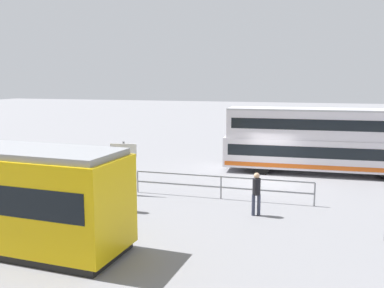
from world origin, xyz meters
name	(u,v)px	position (x,y,z in m)	size (l,w,h in m)	color
ground_plane	(269,181)	(0.00, 0.00, 0.00)	(160.00, 160.00, 0.00)	gray
double_decker_bus	(328,141)	(-3.04, -2.83, 1.94)	(11.97, 2.99, 3.79)	silver
pedestrian_near_railing	(125,189)	(5.19, 6.99, 0.97)	(0.36, 0.36, 1.69)	#33384C
pedestrian_crossing	(256,191)	(-0.13, 6.01, 1.02)	(0.41, 0.41, 1.77)	#33384C
pedestrian_railing	(221,183)	(1.75, 4.07, 0.74)	(8.35, 0.10, 1.08)	gray
info_sign	(124,157)	(6.36, 4.59, 1.81)	(1.28, 0.20, 2.56)	slate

